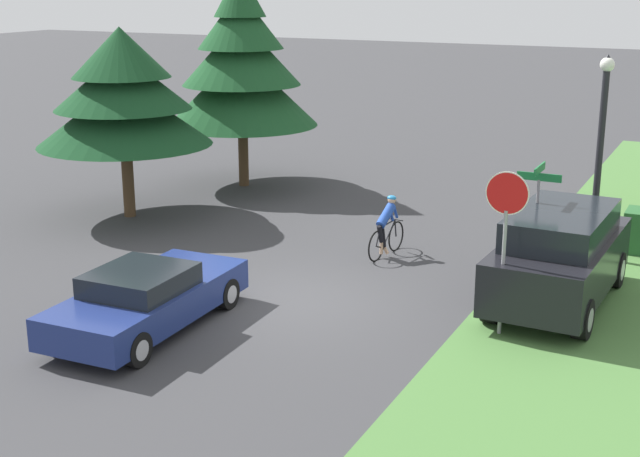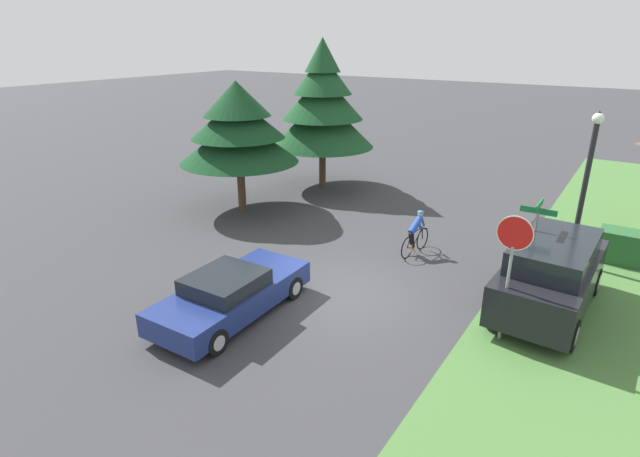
# 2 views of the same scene
# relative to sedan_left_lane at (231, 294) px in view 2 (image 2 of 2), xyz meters

# --- Properties ---
(ground_plane) EXTENTS (140.00, 140.00, 0.00)m
(ground_plane) POSITION_rel_sedan_left_lane_xyz_m (1.74, 2.41, -0.60)
(ground_plane) COLOR #38383A
(sedan_left_lane) EXTENTS (1.94, 4.47, 1.22)m
(sedan_left_lane) POSITION_rel_sedan_left_lane_xyz_m (0.00, 0.00, 0.00)
(sedan_left_lane) COLOR navy
(sedan_left_lane) RESTS_ON ground
(cyclist) EXTENTS (0.44, 1.71, 1.44)m
(cyclist) POSITION_rel_sedan_left_lane_xyz_m (2.32, 6.17, 0.08)
(cyclist) COLOR black
(cyclist) RESTS_ON ground
(parked_suv_right) EXTENTS (2.13, 4.78, 1.95)m
(parked_suv_right) POSITION_rel_sedan_left_lane_xyz_m (6.61, 4.71, 0.40)
(parked_suv_right) COLOR black
(parked_suv_right) RESTS_ON ground
(stop_sign) EXTENTS (0.79, 0.07, 3.07)m
(stop_sign) POSITION_rel_sedan_left_lane_xyz_m (5.99, 2.64, 1.60)
(stop_sign) COLOR gray
(stop_sign) RESTS_ON ground
(street_lamp) EXTENTS (0.32, 0.32, 4.71)m
(street_lamp) POSITION_rel_sedan_left_lane_xyz_m (6.70, 8.16, 2.20)
(street_lamp) COLOR black
(street_lamp) RESTS_ON ground
(street_name_sign) EXTENTS (0.90, 0.90, 2.72)m
(street_name_sign) POSITION_rel_sedan_left_lane_xyz_m (6.02, 5.08, 1.28)
(street_name_sign) COLOR gray
(street_name_sign) RESTS_ON ground
(conifer_tall_near) EXTENTS (4.68, 4.68, 5.11)m
(conifer_tall_near) POSITION_rel_sedan_left_lane_xyz_m (-5.37, 6.43, 2.73)
(conifer_tall_near) COLOR #4C3823
(conifer_tall_near) RESTS_ON ground
(conifer_tall_far) EXTENTS (4.66, 4.66, 6.63)m
(conifer_tall_far) POSITION_rel_sedan_left_lane_xyz_m (-4.44, 11.02, 3.14)
(conifer_tall_far) COLOR #4C3823
(conifer_tall_far) RESTS_ON ground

